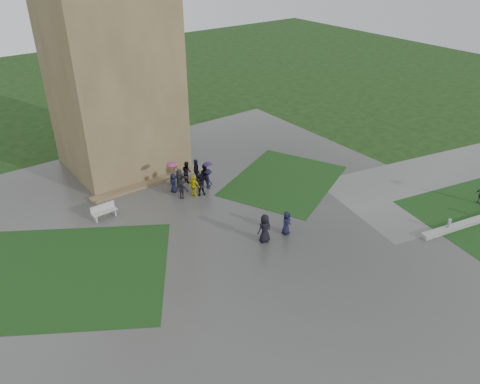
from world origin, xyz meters
TOP-DOWN VIEW (x-y plane):
  - ground at (0.00, 0.00)m, footprint 120.00×120.00m
  - plaza at (0.00, 2.00)m, footprint 34.00×34.00m
  - lawn_inset_left at (-8.50, 4.00)m, footprint 14.10×13.46m
  - lawn_inset_right at (8.50, 5.00)m, footprint 11.12×10.15m
  - tower at (0.00, 15.00)m, footprint 8.00×8.00m
  - tower_plinth at (0.00, 10.60)m, footprint 9.00×0.80m
  - bench at (-4.49, 8.19)m, footprint 1.67×0.57m
  - visitor_cluster at (2.22, 8.08)m, footprint 3.34×3.21m
  - pedestrian_mid at (3.91, -0.37)m, footprint 0.89×0.74m
  - pedestrian_near at (2.29, -0.20)m, footprint 0.94×0.67m

SIDE VIEW (x-z plane):
  - ground at x=0.00m, z-range 0.00..0.00m
  - plaza at x=0.00m, z-range 0.00..0.02m
  - lawn_inset_left at x=-8.50m, z-range 0.02..0.03m
  - lawn_inset_right at x=8.50m, z-range 0.02..0.03m
  - tower_plinth at x=0.00m, z-range 0.02..0.24m
  - bench at x=-4.49m, z-range 0.03..0.99m
  - pedestrian_mid at x=3.91m, z-range 0.02..1.58m
  - visitor_cluster at x=2.22m, z-range -0.27..2.14m
  - pedestrian_near at x=2.29m, z-range 0.02..1.88m
  - tower at x=0.00m, z-range 0.00..18.00m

